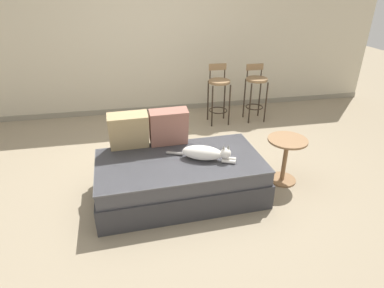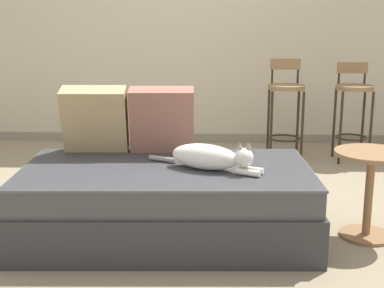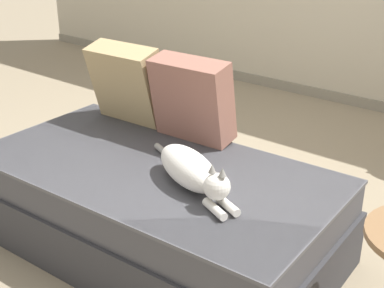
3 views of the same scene
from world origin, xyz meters
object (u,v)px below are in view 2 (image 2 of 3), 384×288
cat (210,157)px  bar_stool_near_window (286,101)px  throw_pillow_middle (162,120)px  bar_stool_by_doorway (353,101)px  throw_pillow_corner (95,119)px  side_table (370,182)px  couch (167,202)px

cat → bar_stool_near_window: size_ratio=0.74×
throw_pillow_middle → bar_stool_by_doorway: 2.23m
throw_pillow_corner → throw_pillow_middle: size_ratio=1.02×
bar_stool_by_doorway → bar_stool_near_window: bearing=180.0°
throw_pillow_corner → throw_pillow_middle: throw_pillow_corner is taller
throw_pillow_middle → cat: bearing=-51.7°
throw_pillow_corner → side_table: 1.77m
throw_pillow_middle → bar_stool_by_doorway: size_ratio=0.48×
couch → throw_pillow_corner: (-0.50, 0.35, 0.44)m
cat → throw_pillow_corner: bearing=153.0°
throw_pillow_corner → bar_stool_near_window: bar_stool_near_window is taller
bar_stool_by_doorway → side_table: bar_stool_by_doorway is taller
side_table → cat: bearing=-174.5°
couch → cat: cat is taller
throw_pillow_middle → side_table: 1.36m
cat → side_table: cat is taller
bar_stool_near_window → bar_stool_by_doorway: size_ratio=1.03×
cat → bar_stool_near_window: bearing=70.6°
couch → bar_stool_near_window: size_ratio=1.90×
throw_pillow_corner → side_table: throw_pillow_corner is taller
cat → bar_stool_by_doorway: (1.30, 1.93, 0.04)m
couch → side_table: (1.22, 0.05, 0.13)m
throw_pillow_middle → side_table: (1.28, -0.31, -0.31)m
throw_pillow_corner → bar_stool_by_doorway: bearing=36.9°
side_table → throw_pillow_corner: bearing=170.4°
cat → throw_pillow_middle: bearing=128.3°
couch → throw_pillow_corner: size_ratio=4.03×
throw_pillow_corner → throw_pillow_middle: (0.44, 0.02, -0.00)m
couch → side_table: 1.23m
couch → bar_stool_by_doorway: 2.48m
couch → throw_pillow_middle: 0.57m
cat → side_table: (0.96, 0.09, -0.17)m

